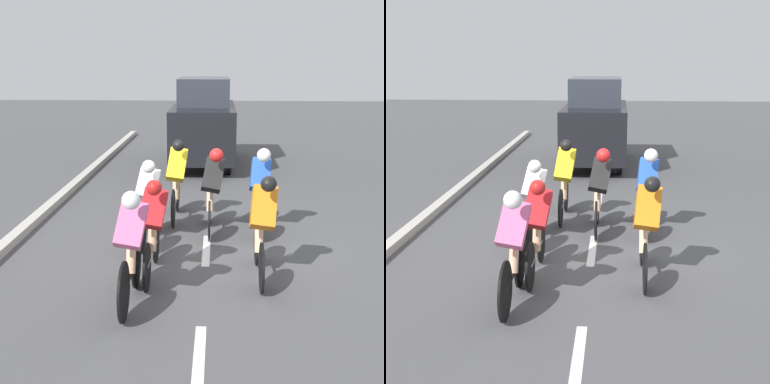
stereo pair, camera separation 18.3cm
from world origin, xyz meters
TOP-DOWN VIEW (x-y plane):
  - ground_plane at (0.00, 0.00)m, footprint 60.00×60.00m
  - lane_stripe_near at (0.00, 3.32)m, footprint 0.12×1.40m
  - lane_stripe_mid at (0.00, 0.12)m, footprint 0.12×1.40m
  - lane_stripe_far at (0.00, -3.08)m, footprint 0.12×1.40m
  - curb at (3.20, 0.12)m, footprint 0.20×25.99m
  - cyclist_pink at (0.87, 2.11)m, footprint 0.41×1.68m
  - cyclist_blue at (-0.88, -0.84)m, footprint 0.39×1.68m
  - cyclist_black at (-0.07, -0.77)m, footprint 0.42×1.63m
  - cyclist_orange at (-0.77, 1.23)m, footprint 0.39×1.65m
  - cyclist_red at (0.71, 1.25)m, footprint 0.41×1.69m
  - cyclist_yellow at (0.60, -1.49)m, footprint 0.40×1.73m
  - cyclist_white at (0.96, -0.13)m, footprint 0.41×1.67m
  - support_car at (0.24, -6.92)m, footprint 1.70×4.10m

SIDE VIEW (x-z plane):
  - ground_plane at x=0.00m, z-range 0.00..0.00m
  - lane_stripe_near at x=0.00m, z-range 0.00..0.01m
  - lane_stripe_mid at x=0.00m, z-range 0.00..0.01m
  - lane_stripe_far at x=0.00m, z-range 0.00..0.01m
  - curb at x=3.20m, z-range 0.00..0.14m
  - cyclist_white at x=0.96m, z-range 0.02..1.47m
  - cyclist_red at x=0.71m, z-range 0.03..1.48m
  - cyclist_pink at x=0.87m, z-range 0.03..1.55m
  - cyclist_orange at x=-0.77m, z-range 0.03..1.55m
  - cyclist_blue at x=-0.88m, z-range 0.04..1.57m
  - cyclist_yellow at x=0.60m, z-range 0.03..1.59m
  - cyclist_black at x=-0.07m, z-range 0.05..1.58m
  - support_car at x=0.24m, z-range -0.02..2.40m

